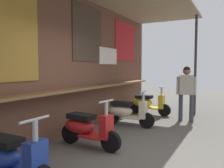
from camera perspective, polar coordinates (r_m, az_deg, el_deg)
ground_plane at (r=4.40m, az=6.22°, el=-16.96°), size 29.08×29.08×0.00m
market_stall_facade at (r=5.10m, az=-13.41°, el=8.13°), size 10.39×2.56×3.49m
scooter_blue at (r=3.48m, az=-23.85°, el=-16.18°), size 0.46×1.40×0.97m
scooter_red at (r=4.74m, az=-6.35°, el=-10.48°), size 0.49×1.40×0.97m
scooter_cream at (r=6.36m, az=3.40°, el=-6.75°), size 0.49×1.40×0.97m
scooter_yellow at (r=7.95m, az=8.60°, el=-4.64°), size 0.46×1.40×0.97m
shopper_browsing at (r=7.15m, az=17.66°, el=-0.93°), size 0.28×0.54×1.61m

